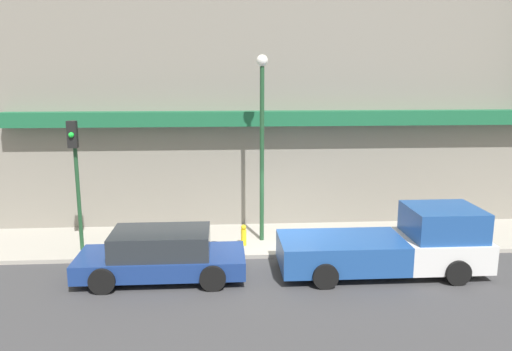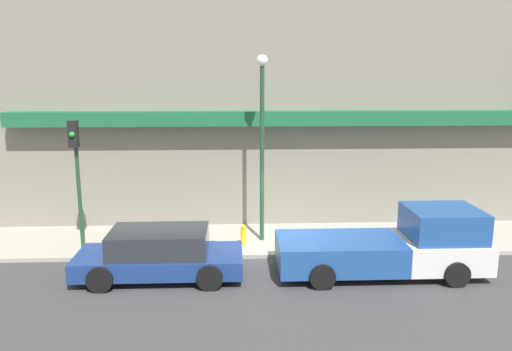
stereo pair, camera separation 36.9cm
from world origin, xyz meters
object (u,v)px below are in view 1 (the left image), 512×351
at_px(pickup_truck, 396,245).
at_px(street_lamp, 262,128).
at_px(fire_hydrant, 244,235).
at_px(traffic_light, 75,163).
at_px(parked_car, 162,255).

relative_size(pickup_truck, street_lamp, 0.96).
bearing_deg(fire_hydrant, pickup_truck, -27.44).
distance_m(fire_hydrant, traffic_light, 5.60).
xyz_separation_m(pickup_truck, traffic_light, (-9.24, 2.02, 2.07)).
bearing_deg(street_lamp, traffic_light, -173.33).
xyz_separation_m(fire_hydrant, street_lamp, (0.62, 0.50, 3.36)).
bearing_deg(parked_car, fire_hydrant, 44.91).
distance_m(pickup_truck, parked_car, 6.52).
bearing_deg(traffic_light, fire_hydrant, 1.80).
xyz_separation_m(fire_hydrant, traffic_light, (-5.05, -0.16, 2.42)).
relative_size(pickup_truck, fire_hydrant, 8.39).
bearing_deg(pickup_truck, parked_car, 178.64).
xyz_separation_m(street_lamp, traffic_light, (-5.67, -0.66, -0.94)).
height_order(street_lamp, traffic_light, street_lamp).
distance_m(pickup_truck, traffic_light, 9.68).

